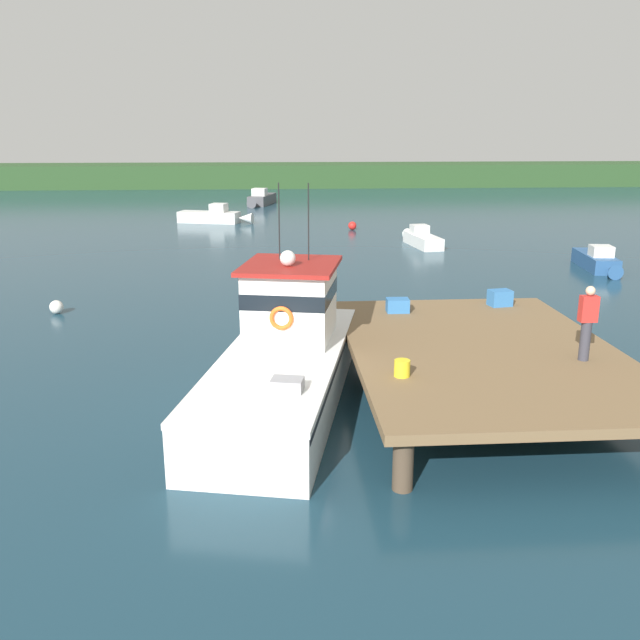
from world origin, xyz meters
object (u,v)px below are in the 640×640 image
(main_fishing_boat, at_px, (286,354))
(moored_boat_mid_harbor, at_px, (214,216))
(moored_boat_outer_mooring, at_px, (261,199))
(bait_bucket, at_px, (402,368))
(deckhand_by_the_boat, at_px, (587,322))
(mooring_buoy_outer, at_px, (56,307))
(crate_stack_mid_dock, at_px, (398,305))
(crate_single_by_cleat, at_px, (500,298))
(moored_boat_off_the_point, at_px, (421,239))
(moored_boat_far_right, at_px, (598,261))
(mooring_buoy_channel_marker, at_px, (352,226))

(main_fishing_boat, bearing_deg, moored_boat_mid_harbor, 97.51)
(moored_boat_outer_mooring, bearing_deg, bait_bucket, -85.64)
(deckhand_by_the_boat, bearing_deg, mooring_buoy_outer, 146.22)
(crate_stack_mid_dock, height_order, moored_boat_mid_harbor, crate_stack_mid_dock)
(bait_bucket, relative_size, moored_boat_outer_mooring, 0.06)
(crate_single_by_cleat, distance_m, bait_bucket, 6.66)
(main_fishing_boat, height_order, moored_boat_off_the_point, main_fishing_boat)
(moored_boat_off_the_point, xyz_separation_m, moored_boat_far_right, (6.44, -6.92, 0.01))
(deckhand_by_the_boat, xyz_separation_m, moored_boat_mid_harbor, (-10.44, 32.42, -1.62))
(deckhand_by_the_boat, relative_size, mooring_buoy_channel_marker, 3.19)
(crate_stack_mid_dock, bearing_deg, moored_boat_far_right, 45.19)
(bait_bucket, xyz_separation_m, mooring_buoy_channel_marker, (2.44, 29.20, -1.11))
(main_fishing_boat, distance_m, mooring_buoy_outer, 10.95)
(crate_single_by_cleat, bearing_deg, moored_boat_outer_mooring, 100.49)
(main_fishing_boat, xyz_separation_m, moored_boat_far_right, (14.13, 13.95, -0.63))
(crate_single_by_cleat, relative_size, moored_boat_outer_mooring, 0.11)
(bait_bucket, xyz_separation_m, moored_boat_mid_harbor, (-6.36, 33.14, -0.93))
(crate_single_by_cleat, relative_size, moored_boat_mid_harbor, 0.12)
(moored_boat_outer_mooring, bearing_deg, deckhand_by_the_boat, -80.29)
(crate_stack_mid_dock, relative_size, crate_single_by_cleat, 1.00)
(mooring_buoy_channel_marker, bearing_deg, crate_single_by_cleat, -86.69)
(crate_stack_mid_dock, bearing_deg, crate_single_by_cleat, 9.02)
(moored_boat_outer_mooring, bearing_deg, crate_single_by_cleat, -79.51)
(moored_boat_far_right, bearing_deg, deckhand_by_the_boat, -116.82)
(crate_stack_mid_dock, relative_size, moored_boat_off_the_point, 0.14)
(crate_stack_mid_dock, bearing_deg, moored_boat_outer_mooring, 96.09)
(crate_single_by_cleat, bearing_deg, mooring_buoy_channel_marker, 93.31)
(deckhand_by_the_boat, bearing_deg, crate_single_by_cleat, 93.24)
(moored_boat_off_the_point, height_order, mooring_buoy_channel_marker, moored_boat_off_the_point)
(crate_single_by_cleat, bearing_deg, main_fishing_boat, -151.48)
(bait_bucket, xyz_separation_m, moored_boat_off_the_point, (5.41, 23.01, -1.00))
(deckhand_by_the_boat, relative_size, moored_boat_off_the_point, 0.38)
(bait_bucket, bearing_deg, deckhand_by_the_boat, 9.91)
(moored_boat_outer_mooring, distance_m, mooring_buoy_outer, 34.92)
(moored_boat_mid_harbor, distance_m, moored_boat_far_right, 24.95)
(mooring_buoy_channel_marker, relative_size, mooring_buoy_outer, 1.12)
(crate_single_by_cleat, distance_m, moored_boat_outer_mooring, 39.56)
(mooring_buoy_outer, bearing_deg, deckhand_by_the_boat, -33.78)
(crate_single_by_cleat, xyz_separation_m, moored_boat_outer_mooring, (-7.20, 38.89, -0.95))
(main_fishing_boat, relative_size, crate_stack_mid_dock, 16.61)
(moored_boat_mid_harbor, distance_m, moored_boat_outer_mooring, 11.60)
(bait_bucket, distance_m, mooring_buoy_outer, 14.09)
(deckhand_by_the_boat, relative_size, moored_boat_mid_harbor, 0.32)
(moored_boat_mid_harbor, relative_size, moored_boat_outer_mooring, 0.94)
(crate_single_by_cleat, relative_size, moored_boat_far_right, 0.14)
(deckhand_by_the_boat, relative_size, moored_boat_far_right, 0.37)
(crate_single_by_cleat, relative_size, mooring_buoy_channel_marker, 1.17)
(moored_boat_outer_mooring, xyz_separation_m, moored_boat_far_right, (15.24, -28.26, -0.09))
(bait_bucket, height_order, moored_boat_mid_harbor, bait_bucket)
(bait_bucket, distance_m, moored_boat_outer_mooring, 44.48)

